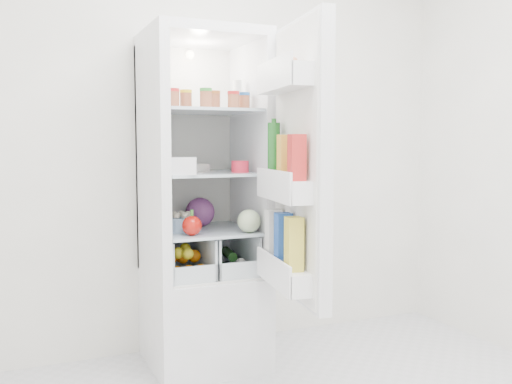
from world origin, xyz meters
name	(u,v)px	position (x,y,z in m)	size (l,w,h in m)	color
room_walls	(362,35)	(0.00, 0.00, 1.59)	(3.02, 3.02, 2.61)	white
refrigerator	(201,242)	(-0.20, 1.25, 0.67)	(0.60, 0.60, 1.80)	white
shelf_low	(204,231)	(-0.20, 1.19, 0.74)	(0.49, 0.53, 0.01)	silver
shelf_mid	(204,173)	(-0.20, 1.19, 1.05)	(0.49, 0.53, 0.01)	silver
shelf_top	(203,111)	(-0.20, 1.19, 1.38)	(0.49, 0.53, 0.01)	silver
crisper_left	(183,256)	(-0.32, 1.19, 0.61)	(0.23, 0.46, 0.22)	silver
crisper_right	(226,253)	(-0.08, 1.19, 0.61)	(0.23, 0.46, 0.22)	silver
condiment_jars	(204,101)	(-0.22, 1.10, 1.43)	(0.46, 0.32, 0.08)	#B21919
squeeze_bottle	(237,96)	(-0.01, 1.19, 1.47)	(0.05, 0.05, 0.16)	white
tub_white	(183,166)	(-0.37, 0.99, 1.10)	(0.13, 0.13, 0.09)	white
tin_red	(240,167)	(-0.03, 1.08, 1.09)	(0.09, 0.09, 0.06)	red
foil_tray	(192,168)	(-0.23, 1.29, 1.08)	(0.16, 0.12, 0.04)	silver
red_cabbage	(200,212)	(-0.19, 1.29, 0.83)	(0.16, 0.16, 0.16)	#521F5A
bell_pepper	(192,226)	(-0.32, 1.01, 0.80)	(0.10, 0.10, 0.10)	#B4120B
mushroom_bowl	(181,224)	(-0.33, 1.17, 0.78)	(0.16, 0.16, 0.07)	#87A7C9
salad_bag	(249,221)	(-0.02, 0.98, 0.81)	(0.12, 0.12, 0.12)	#ADC191
citrus_pile	(185,261)	(-0.32, 1.13, 0.59)	(0.20, 0.24, 0.16)	orange
veg_pile	(227,261)	(-0.07, 1.18, 0.56)	(0.16, 0.30, 0.10)	#1B521B
fridge_door	(296,169)	(0.06, 0.61, 1.09)	(0.24, 0.60, 1.30)	white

